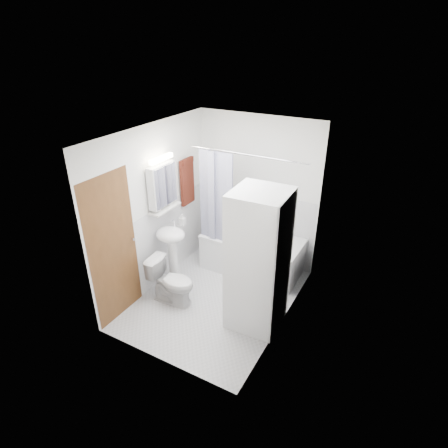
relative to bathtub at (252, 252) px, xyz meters
The scene contains 20 objects.
floor 0.98m from the bathtub, 97.72° to the right, with size 2.60×2.60×0.00m, color #B5B5B9.
room_walls 1.49m from the bathtub, 97.72° to the right, with size 2.60×2.60×2.60m.
wainscot 0.70m from the bathtub, 101.25° to the right, with size 1.98×2.58×2.58m.
door 1.94m from the bathtub, 126.17° to the right, with size 0.05×2.00×2.00m.
bathtub is the anchor object (origin of this frame).
tub_spout 0.70m from the bathtub, 58.78° to the left, with size 0.04×0.04×0.12m, color silver.
curtain_rod 1.70m from the bathtub, 90.00° to the right, with size 0.02×0.02×1.73m, color silver.
shower_curtain 1.09m from the bathtub, 147.91° to the right, with size 0.55×0.02×1.45m.
sink 1.32m from the bathtub, 133.95° to the right, with size 0.44×0.37×1.04m.
medicine_cabinet 1.81m from the bathtub, 141.46° to the right, with size 0.13×0.50×0.71m.
shelf 1.57m from the bathtub, 141.06° to the right, with size 0.18×0.54×0.03m, color silver.
shower_caddy 0.92m from the bathtub, 52.00° to the left, with size 0.22×0.06×0.02m, color silver.
towel 1.52m from the bathtub, behind, with size 0.07×0.31×0.75m.
washer_dryer 1.33m from the bathtub, 62.35° to the right, with size 0.69×0.68×1.86m.
toilet 1.41m from the bathtub, 117.34° to the right, with size 0.37×0.67×0.65m, color white.
soap_pump 1.24m from the bathtub, 141.25° to the right, with size 0.08×0.17×0.08m, color gray.
shelf_bottle 1.68m from the bathtub, 136.29° to the right, with size 0.07×0.18×0.07m, color gray.
shelf_cup 1.55m from the bathtub, 145.40° to the right, with size 0.10×0.09×0.10m, color gray.
shampoo_a 0.98m from the bathtub, 54.85° to the left, with size 0.13×0.17×0.13m, color gray.
shampoo_b 0.99m from the bathtub, 42.82° to the left, with size 0.08×0.21×0.08m, color navy.
Camera 1 is at (2.19, -3.73, 3.44)m, focal length 30.00 mm.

